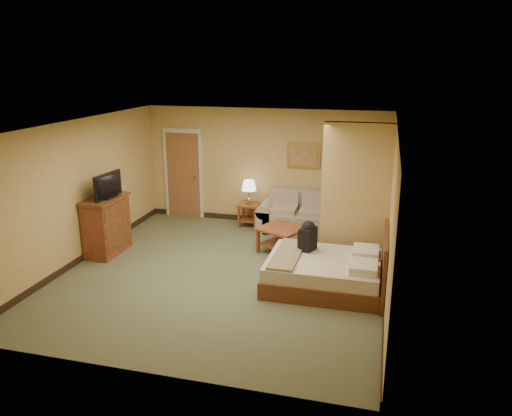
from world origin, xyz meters
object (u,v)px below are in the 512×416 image
(bed, at_px, (328,272))
(dresser, at_px, (107,225))
(loveseat, at_px, (299,218))
(coffee_table, at_px, (282,234))

(bed, bearing_deg, dresser, 173.79)
(loveseat, bearing_deg, bed, -70.55)
(dresser, xyz_separation_m, bed, (4.30, -0.47, -0.28))
(coffee_table, distance_m, dresser, 3.38)
(bed, bearing_deg, loveseat, 109.45)
(loveseat, bearing_deg, dresser, -146.68)
(loveseat, height_order, bed, bed)
(coffee_table, height_order, dresser, dresser)
(loveseat, relative_size, coffee_table, 1.69)
(dresser, bearing_deg, loveseat, 33.32)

